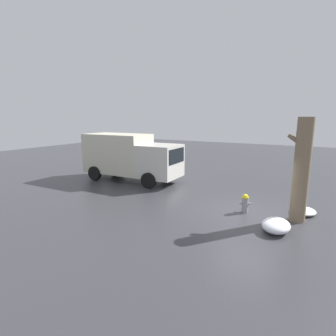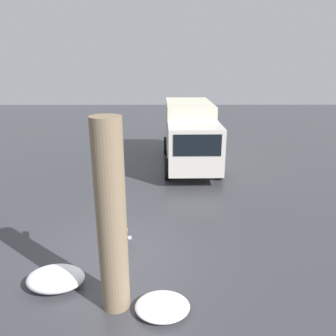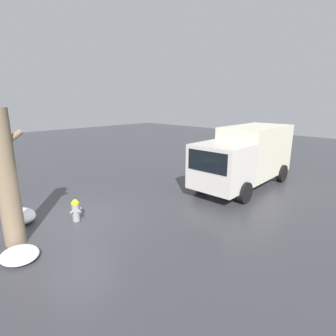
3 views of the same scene
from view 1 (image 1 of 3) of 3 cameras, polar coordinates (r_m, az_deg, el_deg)
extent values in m
plane|color=#38383D|center=(11.71, 16.31, -9.24)|extent=(60.00, 60.00, 0.00)
cylinder|color=gray|center=(11.60, 16.40, -7.77)|extent=(0.26, 0.26, 0.64)
cylinder|color=yellow|center=(11.50, 16.49, -6.13)|extent=(0.27, 0.27, 0.06)
sphere|color=yellow|center=(11.49, 16.50, -5.99)|extent=(0.22, 0.22, 0.22)
cylinder|color=gray|center=(11.75, 16.40, -7.14)|extent=(0.13, 0.12, 0.11)
cylinder|color=gray|center=(11.58, 15.52, -7.37)|extent=(0.12, 0.11, 0.09)
cylinder|color=gray|center=(11.59, 17.31, -7.45)|extent=(0.12, 0.11, 0.09)
cylinder|color=#7F6B51|center=(11.05, 27.05, -0.50)|extent=(0.58, 0.58, 3.98)
cylinder|color=#7F6B51|center=(10.92, 26.18, 5.37)|extent=(0.67, 0.16, 0.53)
cube|color=beige|center=(15.52, -1.74, 1.53)|extent=(2.22, 2.24, 1.92)
cube|color=black|center=(14.94, 1.91, 2.65)|extent=(0.06, 1.85, 0.84)
cube|color=beige|center=(17.27, -10.84, 3.21)|extent=(4.16, 2.27, 2.46)
cylinder|color=black|center=(16.69, -0.14, -1.14)|extent=(0.90, 0.29, 0.90)
cylinder|color=black|center=(14.85, -4.23, -2.71)|extent=(0.90, 0.29, 0.90)
cylinder|color=black|center=(18.95, -11.02, 0.12)|extent=(0.90, 0.29, 0.90)
cylinder|color=black|center=(17.34, -15.64, -1.09)|extent=(0.90, 0.29, 0.90)
ellipsoid|color=white|center=(12.45, 27.41, -8.30)|extent=(0.96, 1.13, 0.22)
ellipsoid|color=white|center=(10.18, 22.45, -11.46)|extent=(0.95, 1.30, 0.43)
camera|label=2|loc=(13.08, 54.48, 10.63)|focal=35.00mm
camera|label=3|loc=(19.13, 34.51, 9.68)|focal=28.00mm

